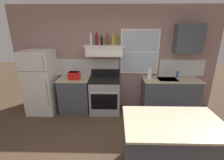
# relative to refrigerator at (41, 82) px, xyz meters

# --- Properties ---
(back_wall) EXTENTS (5.40, 0.11, 2.70)m
(back_wall) POSITION_rel_refrigerator_xyz_m (1.93, 0.39, 0.53)
(back_wall) COLOR gray
(back_wall) RESTS_ON ground_plane
(refrigerator) EXTENTS (0.70, 0.72, 1.64)m
(refrigerator) POSITION_rel_refrigerator_xyz_m (0.00, 0.00, 0.00)
(refrigerator) COLOR white
(refrigerator) RESTS_ON ground_plane
(counter_left_of_stove) EXTENTS (0.79, 0.63, 0.91)m
(counter_left_of_stove) POSITION_rel_refrigerator_xyz_m (0.85, 0.06, -0.36)
(counter_left_of_stove) COLOR #474C56
(counter_left_of_stove) RESTS_ON ground_plane
(toaster) EXTENTS (0.30, 0.20, 0.19)m
(toaster) POSITION_rel_refrigerator_xyz_m (0.88, -0.02, 0.19)
(toaster) COLOR red
(toaster) RESTS_ON counter_left_of_stove
(stove_range) EXTENTS (0.76, 0.69, 1.09)m
(stove_range) POSITION_rel_refrigerator_xyz_m (1.65, 0.02, -0.35)
(stove_range) COLOR #9EA0A5
(stove_range) RESTS_ON ground_plane
(range_hood_shelf) EXTENTS (0.96, 0.52, 0.24)m
(range_hood_shelf) POSITION_rel_refrigerator_xyz_m (1.65, 0.12, 0.81)
(range_hood_shelf) COLOR white
(bottle_clear_tall) EXTENTS (0.06, 0.06, 0.32)m
(bottle_clear_tall) POSITION_rel_refrigerator_xyz_m (1.32, 0.15, 1.06)
(bottle_clear_tall) COLOR silver
(bottle_clear_tall) RESTS_ON range_hood_shelf
(bottle_red_label_wine) EXTENTS (0.07, 0.07, 0.32)m
(bottle_red_label_wine) POSITION_rel_refrigerator_xyz_m (1.45, 0.18, 1.06)
(bottle_red_label_wine) COLOR maroon
(bottle_red_label_wine) RESTS_ON range_hood_shelf
(bottle_balsamic_dark) EXTENTS (0.06, 0.06, 0.24)m
(bottle_balsamic_dark) POSITION_rel_refrigerator_xyz_m (1.59, 0.09, 1.03)
(bottle_balsamic_dark) COLOR black
(bottle_balsamic_dark) RESTS_ON range_hood_shelf
(bottle_amber_wine) EXTENTS (0.07, 0.07, 0.29)m
(bottle_amber_wine) POSITION_rel_refrigerator_xyz_m (1.72, 0.16, 1.05)
(bottle_amber_wine) COLOR brown
(bottle_amber_wine) RESTS_ON range_hood_shelf
(bottle_champagne_gold_foil) EXTENTS (0.08, 0.08, 0.30)m
(bottle_champagne_gold_foil) POSITION_rel_refrigerator_xyz_m (1.86, 0.17, 1.05)
(bottle_champagne_gold_foil) COLOR #B29333
(bottle_champagne_gold_foil) RESTS_ON range_hood_shelf
(bottle_olive_oil_square) EXTENTS (0.06, 0.06, 0.25)m
(bottle_olive_oil_square) POSITION_rel_refrigerator_xyz_m (1.99, 0.08, 1.03)
(bottle_olive_oil_square) COLOR #4C601E
(bottle_olive_oil_square) RESTS_ON range_hood_shelf
(counter_right_with_sink) EXTENTS (1.43, 0.63, 0.91)m
(counter_right_with_sink) POSITION_rel_refrigerator_xyz_m (3.35, 0.06, -0.36)
(counter_right_with_sink) COLOR #474C56
(counter_right_with_sink) RESTS_ON ground_plane
(sink_faucet) EXTENTS (0.03, 0.17, 0.28)m
(sink_faucet) POSITION_rel_refrigerator_xyz_m (3.25, 0.16, 0.27)
(sink_faucet) COLOR silver
(sink_faucet) RESTS_ON counter_right_with_sink
(paper_towel_roll) EXTENTS (0.11, 0.11, 0.27)m
(paper_towel_roll) POSITION_rel_refrigerator_xyz_m (2.79, 0.06, 0.23)
(paper_towel_roll) COLOR white
(paper_towel_roll) RESTS_ON counter_right_with_sink
(dish_soap_bottle) EXTENTS (0.06, 0.06, 0.18)m
(dish_soap_bottle) POSITION_rel_refrigerator_xyz_m (3.53, 0.16, 0.18)
(dish_soap_bottle) COLOR blue
(dish_soap_bottle) RESTS_ON counter_right_with_sink
(kitchen_island) EXTENTS (1.40, 0.90, 0.91)m
(kitchen_island) POSITION_rel_refrigerator_xyz_m (2.75, -1.90, -0.36)
(kitchen_island) COLOR #474C56
(kitchen_island) RESTS_ON ground_plane
(upper_cabinet_right) EXTENTS (0.64, 0.32, 0.70)m
(upper_cabinet_right) POSITION_rel_refrigerator_xyz_m (3.70, 0.20, 1.08)
(upper_cabinet_right) COLOR #474C56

